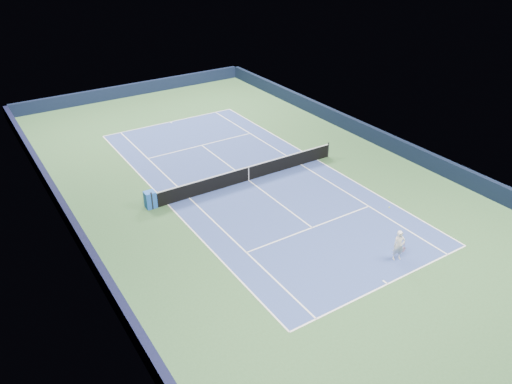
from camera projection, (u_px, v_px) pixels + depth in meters
ground at (249, 180)px, 31.26m from camera, size 40.00×40.00×0.00m
wall_far at (134, 89)px, 45.53m from camera, size 22.00×0.35×1.10m
wall_right at (375, 136)px, 36.08m from camera, size 0.35×40.00×1.10m
wall_left at (72, 224)px, 25.89m from camera, size 0.35×40.00×1.10m
court_surface at (249, 180)px, 31.25m from camera, size 10.97×23.77×0.01m
baseline_far at (170, 122)px, 39.97m from camera, size 10.97×0.08×0.00m
baseline_near at (388, 284)px, 22.53m from camera, size 10.97×0.08×0.00m
sideline_doubles_right at (317, 160)px, 33.83m from camera, size 0.08×23.77×0.00m
sideline_doubles_left at (168, 204)px, 28.67m from camera, size 0.08×23.77×0.00m
sideline_singles_right at (301, 165)px, 33.19m from camera, size 0.08×23.77×0.00m
sideline_singles_left at (189, 198)px, 29.31m from camera, size 0.08×23.77×0.00m
service_line_far at (202, 145)px, 35.95m from camera, size 8.23×0.08×0.00m
service_line_near at (312, 228)px, 26.56m from camera, size 8.23×0.08×0.00m
center_service_line at (249, 180)px, 31.25m from camera, size 0.08×12.80×0.00m
center_mark_far at (171, 122)px, 39.86m from camera, size 0.08×0.30×0.00m
center_mark_near at (385, 282)px, 22.64m from camera, size 0.08×0.30×0.00m
tennis_net at (249, 173)px, 31.01m from camera, size 12.90×0.10×1.07m
sponsor_cube at (150, 200)px, 28.18m from camera, size 0.63×0.55×0.99m
tennis_player at (399, 245)px, 23.79m from camera, size 0.80×1.32×2.41m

